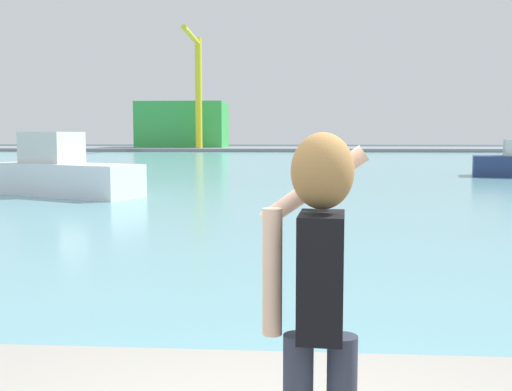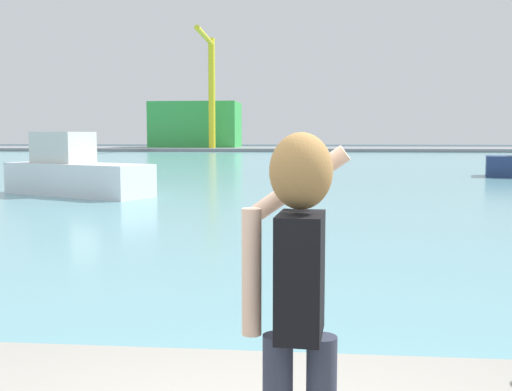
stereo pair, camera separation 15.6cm
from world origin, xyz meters
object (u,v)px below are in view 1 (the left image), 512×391
object	(u,v)px
person_photographer	(319,282)
boat_moored	(64,173)
warehouse_left	(183,125)
port_crane	(197,78)

from	to	relation	value
person_photographer	boat_moored	xyz separation A→B (m)	(-8.94, 19.25, -0.72)
boat_moored	warehouse_left	bearing A→B (deg)	122.60
boat_moored	warehouse_left	distance (m)	74.97
warehouse_left	boat_moored	bearing A→B (deg)	-82.36
person_photographer	boat_moored	size ratio (longest dim) A/B	0.28
warehouse_left	port_crane	xyz separation A→B (m)	(3.88, -9.03, 6.58)
person_photographer	boat_moored	world-z (taller)	boat_moored
person_photographer	port_crane	distance (m)	86.26
port_crane	warehouse_left	bearing A→B (deg)	113.27
person_photographer	warehouse_left	size ratio (longest dim) A/B	0.13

